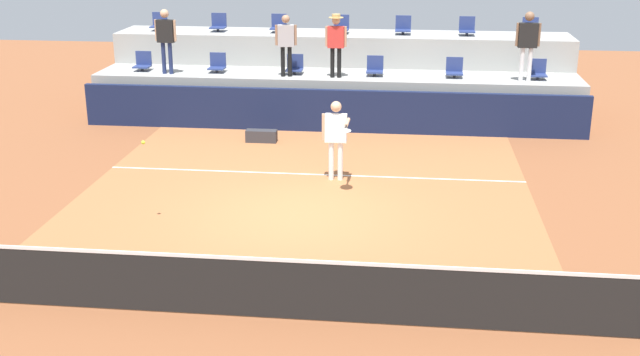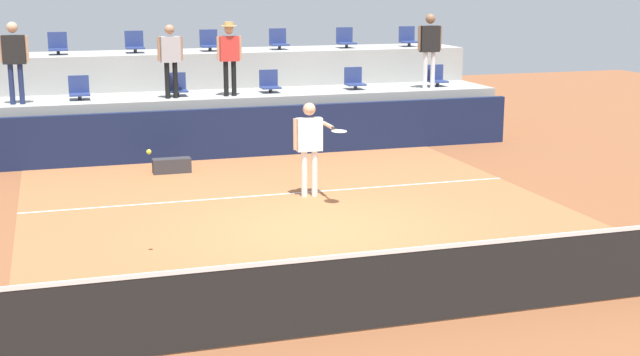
{
  "view_description": "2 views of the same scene",
  "coord_description": "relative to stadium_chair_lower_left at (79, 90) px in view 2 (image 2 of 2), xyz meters",
  "views": [
    {
      "loc": [
        1.98,
        -13.61,
        5.33
      ],
      "look_at": [
        0.53,
        -0.96,
        1.06
      ],
      "focal_mm": 44.2,
      "sensor_mm": 36.0,
      "label": 1
    },
    {
      "loc": [
        -3.83,
        -12.5,
        3.8
      ],
      "look_at": [
        -0.08,
        -0.41,
        0.93
      ],
      "focal_mm": 48.96,
      "sensor_mm": 36.0,
      "label": 2
    }
  ],
  "objects": [
    {
      "name": "ground_plane",
      "position": [
        3.23,
        -7.23,
        -1.46
      ],
      "size": [
        40.0,
        40.0,
        0.0
      ],
      "primitive_type": "plane",
      "color": "brown"
    },
    {
      "name": "court_inner_paint",
      "position": [
        3.23,
        -6.23,
        -1.46
      ],
      "size": [
        9.0,
        10.0,
        0.01
      ],
      "primitive_type": "cube",
      "color": "#A36038",
      "rests_on": "ground_plane"
    },
    {
      "name": "court_service_line",
      "position": [
        3.23,
        -4.83,
        -1.46
      ],
      "size": [
        9.0,
        0.06,
        0.0
      ],
      "primitive_type": "cube",
      "color": "silver",
      "rests_on": "ground_plane"
    },
    {
      "name": "tennis_net",
      "position": [
        3.23,
        -11.23,
        -0.97
      ],
      "size": [
        10.48,
        0.08,
        1.07
      ],
      "color": "black",
      "rests_on": "ground_plane"
    },
    {
      "name": "sponsor_backboard",
      "position": [
        3.23,
        -1.23,
        -0.91
      ],
      "size": [
        13.0,
        0.16,
        1.1
      ],
      "primitive_type": "cube",
      "color": "#141E42",
      "rests_on": "ground_plane"
    },
    {
      "name": "seating_tier_lower",
      "position": [
        3.23,
        0.07,
        -0.84
      ],
      "size": [
        13.0,
        1.8,
        1.25
      ],
      "primitive_type": "cube",
      "color": "#9E9E99",
      "rests_on": "ground_plane"
    },
    {
      "name": "seating_tier_upper",
      "position": [
        3.23,
        1.87,
        -0.41
      ],
      "size": [
        13.0,
        1.8,
        2.1
      ],
      "primitive_type": "cube",
      "color": "#9E9E99",
      "rests_on": "ground_plane"
    },
    {
      "name": "stadium_chair_lower_left",
      "position": [
        0.0,
        0.0,
        0.0
      ],
      "size": [
        0.44,
        0.4,
        0.52
      ],
      "color": "#2D2D33",
      "rests_on": "seating_tier_lower"
    },
    {
      "name": "stadium_chair_lower_mid_left",
      "position": [
        2.13,
        0.0,
        0.0
      ],
      "size": [
        0.44,
        0.4,
        0.52
      ],
      "color": "#2D2D33",
      "rests_on": "seating_tier_lower"
    },
    {
      "name": "stadium_chair_lower_mid_right",
      "position": [
        4.29,
        0.0,
        0.0
      ],
      "size": [
        0.44,
        0.4,
        0.52
      ],
      "color": "#2D2D33",
      "rests_on": "seating_tier_lower"
    },
    {
      "name": "stadium_chair_lower_right",
      "position": [
        6.39,
        0.0,
        0.0
      ],
      "size": [
        0.44,
        0.4,
        0.52
      ],
      "color": "#2D2D33",
      "rests_on": "seating_tier_lower"
    },
    {
      "name": "stadium_chair_lower_far_right",
      "position": [
        8.54,
        0.0,
        0.0
      ],
      "size": [
        0.44,
        0.4,
        0.52
      ],
      "color": "#2D2D33",
      "rests_on": "seating_tier_lower"
    },
    {
      "name": "stadium_chair_upper_left",
      "position": [
        -0.37,
        1.8,
        0.85
      ],
      "size": [
        0.44,
        0.4,
        0.52
      ],
      "color": "#2D2D33",
      "rests_on": "seating_tier_upper"
    },
    {
      "name": "stadium_chair_upper_mid_left",
      "position": [
        1.41,
        1.8,
        0.85
      ],
      "size": [
        0.44,
        0.4,
        0.52
      ],
      "color": "#2D2D33",
      "rests_on": "seating_tier_upper"
    },
    {
      "name": "stadium_chair_upper_center",
      "position": [
        3.22,
        1.8,
        0.85
      ],
      "size": [
        0.44,
        0.4,
        0.52
      ],
      "color": "#2D2D33",
      "rests_on": "seating_tier_upper"
    },
    {
      "name": "stadium_chair_upper_mid_right",
      "position": [
        4.99,
        1.8,
        0.85
      ],
      "size": [
        0.44,
        0.4,
        0.52
      ],
      "color": "#2D2D33",
      "rests_on": "seating_tier_upper"
    },
    {
      "name": "stadium_chair_upper_right",
      "position": [
        6.78,
        1.8,
        0.85
      ],
      "size": [
        0.44,
        0.4,
        0.52
      ],
      "color": "#2D2D33",
      "rests_on": "seating_tier_upper"
    },
    {
      "name": "stadium_chair_upper_far_right",
      "position": [
        8.52,
        1.8,
        0.85
      ],
      "size": [
        0.44,
        0.4,
        0.52
      ],
      "color": "#2D2D33",
      "rests_on": "seating_tier_upper"
    },
    {
      "name": "tennis_player",
      "position": [
        3.75,
        -5.15,
        -0.42
      ],
      "size": [
        0.68,
        1.19,
        1.7
      ],
      "color": "white",
      "rests_on": "ground_plane"
    },
    {
      "name": "spectator_in_white",
      "position": [
        -1.28,
        -0.38,
        0.82
      ],
      "size": [
        0.6,
        0.25,
        1.72
      ],
      "color": "navy",
      "rests_on": "seating_tier_lower"
    },
    {
      "name": "spectator_leaning_on_rail",
      "position": [
        1.96,
        -0.38,
        0.75
      ],
      "size": [
        0.57,
        0.24,
        1.61
      ],
      "color": "black",
      "rests_on": "seating_tier_lower"
    },
    {
      "name": "spectator_with_hat",
      "position": [
        3.28,
        -0.38,
        0.79
      ],
      "size": [
        0.57,
        0.39,
        1.65
      ],
      "color": "black",
      "rests_on": "seating_tier_lower"
    },
    {
      "name": "spectator_in_grey",
      "position": [
        8.16,
        -0.38,
        0.87
      ],
      "size": [
        0.62,
        0.24,
        1.78
      ],
      "color": "white",
      "rests_on": "seating_tier_lower"
    },
    {
      "name": "tennis_ball",
      "position": [
        0.61,
        -8.01,
        0.07
      ],
      "size": [
        0.07,
        0.07,
        0.07
      ],
      "color": "#CCE033"
    },
    {
      "name": "equipment_bag",
      "position": [
        1.64,
        -2.41,
        -1.31
      ],
      "size": [
        0.76,
        0.28,
        0.3
      ],
      "primitive_type": "cube",
      "color": "#333338",
      "rests_on": "ground_plane"
    }
  ]
}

